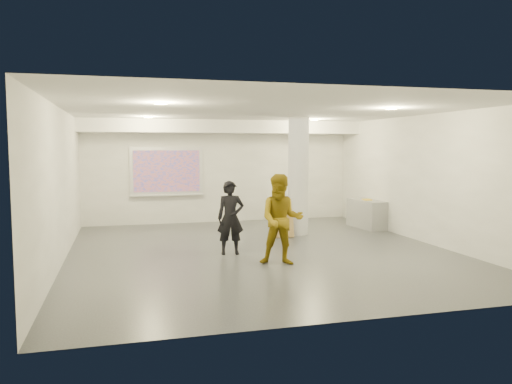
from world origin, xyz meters
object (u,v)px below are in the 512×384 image
object	(u,v)px
projection_screen	(167,172)
man	(281,220)
column	(298,176)
credenza	(367,214)
woman	(231,218)

from	to	relation	value
projection_screen	man	bearing A→B (deg)	-73.95
column	credenza	world-z (taller)	column
projection_screen	man	size ratio (longest dim) A/B	1.21
projection_screen	man	world-z (taller)	projection_screen
man	woman	bearing A→B (deg)	141.03
projection_screen	column	bearing A→B (deg)	-40.56
column	man	xyz separation A→B (m)	(-1.45, -3.08, -0.63)
column	projection_screen	distance (m)	4.08
credenza	woman	world-z (taller)	woman
column	credenza	size ratio (longest dim) A/B	2.25
projection_screen	woman	xyz separation A→B (m)	(0.91, -4.57, -0.76)
column	projection_screen	world-z (taller)	column
column	credenza	bearing A→B (deg)	12.00
projection_screen	man	distance (m)	6.00
man	projection_screen	bearing A→B (deg)	124.61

